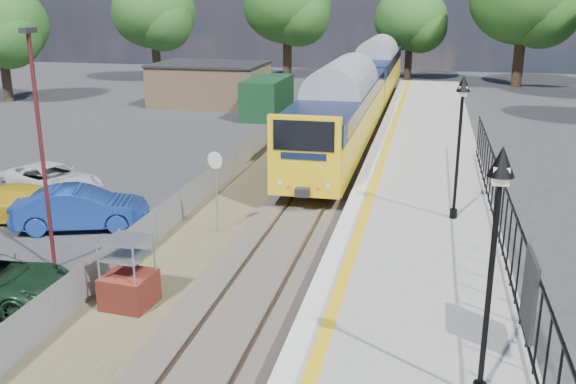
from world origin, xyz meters
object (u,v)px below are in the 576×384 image
(car_white, at_px, (52,180))
(car_yellow, at_px, (30,204))
(brick_plinth, at_px, (128,274))
(car_blue, at_px, (81,208))
(victorian_lamp_south, at_px, (496,218))
(carpark_lamp, at_px, (40,137))
(train, at_px, (364,84))
(speed_sign, at_px, (216,178))
(victorian_lamp_north, at_px, (461,114))

(car_white, bearing_deg, car_yellow, -141.68)
(brick_plinth, height_order, car_blue, brick_plinth)
(brick_plinth, bearing_deg, victorian_lamp_south, -22.60)
(carpark_lamp, relative_size, car_yellow, 1.57)
(train, distance_m, brick_plinth, 28.83)
(victorian_lamp_south, xyz_separation_m, train, (-5.50, 32.17, -1.96))
(speed_sign, relative_size, car_white, 0.63)
(victorian_lamp_south, distance_m, carpark_lamp, 13.07)
(carpark_lamp, height_order, car_white, carpark_lamp)
(victorian_lamp_south, bearing_deg, car_blue, 145.80)
(train, relative_size, car_blue, 9.01)
(victorian_lamp_south, height_order, victorian_lamp_north, same)
(speed_sign, xyz_separation_m, car_white, (-8.05, 2.89, -1.34))
(train, bearing_deg, victorian_lamp_south, -80.30)
(car_yellow, distance_m, car_white, 3.25)
(victorian_lamp_south, height_order, car_blue, victorian_lamp_south)
(victorian_lamp_south, bearing_deg, train, 99.70)
(victorian_lamp_south, relative_size, speed_sign, 1.59)
(car_blue, bearing_deg, car_white, 24.15)
(carpark_lamp, bearing_deg, speed_sign, 44.04)
(victorian_lamp_north, height_order, carpark_lamp, carpark_lamp)
(train, xyz_separation_m, carpark_lamp, (-6.38, -26.73, 1.65))
(victorian_lamp_north, bearing_deg, car_white, 172.49)
(car_yellow, relative_size, car_white, 0.96)
(speed_sign, bearing_deg, car_white, 177.85)
(victorian_lamp_south, relative_size, brick_plinth, 2.38)
(speed_sign, xyz_separation_m, car_yellow, (-7.01, -0.19, -1.34))
(victorian_lamp_north, xyz_separation_m, brick_plinth, (-8.30, -6.46, -3.37))
(train, height_order, brick_plinth, train)
(brick_plinth, relative_size, car_blue, 0.43)
(brick_plinth, xyz_separation_m, car_blue, (-4.31, 5.17, -0.18))
(car_blue, bearing_deg, train, -36.93)
(train, bearing_deg, brick_plinth, -95.98)
(victorian_lamp_south, relative_size, victorian_lamp_north, 1.00)
(speed_sign, bearing_deg, train, 101.40)
(victorian_lamp_south, xyz_separation_m, car_yellow, (-15.01, 9.01, -3.65))
(train, height_order, car_white, train)
(victorian_lamp_north, height_order, car_white, victorian_lamp_north)
(car_blue, distance_m, car_yellow, 2.23)
(victorian_lamp_north, xyz_separation_m, car_blue, (-12.61, -1.29, -3.55))
(victorian_lamp_south, distance_m, car_yellow, 17.89)
(victorian_lamp_north, distance_m, train, 22.88)
(speed_sign, height_order, car_yellow, speed_sign)
(train, relative_size, carpark_lamp, 5.84)
(speed_sign, bearing_deg, car_blue, -156.59)
(train, xyz_separation_m, car_yellow, (-9.51, -23.16, -1.70))
(victorian_lamp_south, distance_m, speed_sign, 12.41)
(victorian_lamp_south, xyz_separation_m, victorian_lamp_north, (-0.20, 10.00, 0.00))
(brick_plinth, bearing_deg, car_blue, 129.84)
(carpark_lamp, bearing_deg, victorian_lamp_south, -24.63)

